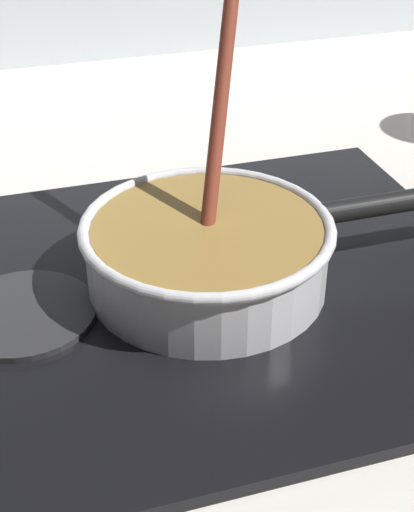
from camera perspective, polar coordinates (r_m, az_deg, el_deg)
ground at (r=0.68m, az=-9.00°, el=-8.85°), size 2.40×1.60×0.04m
hob_plate at (r=0.73m, az=0.00°, el=-2.48°), size 0.56×0.48×0.01m
burner_ring at (r=0.73m, az=0.00°, el=-1.83°), size 0.18×0.18×0.01m
spare_burner at (r=0.70m, az=-13.58°, el=-4.20°), size 0.13×0.13×0.01m
cooking_pan at (r=0.71m, az=0.18°, el=0.46°), size 0.40×0.24×0.28m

